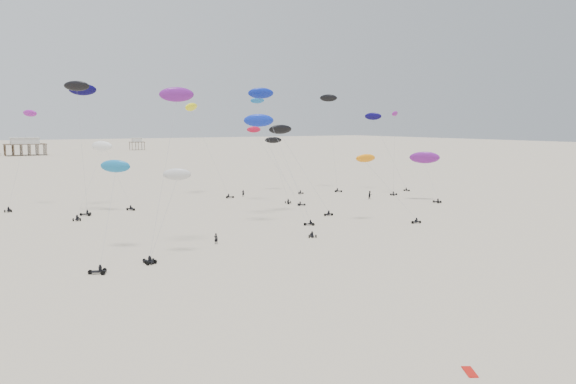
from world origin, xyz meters
TOP-DOWN VIEW (x-y plane):
  - ground_plane at (0.00, 200.00)m, footprint 900.00×900.00m
  - pavilion_main at (-10.00, 350.00)m, footprint 21.00×13.00m
  - pavilion_small at (60.00, 380.00)m, footprint 9.00×7.00m
  - rig_1 at (-32.18, 141.35)m, footprint 8.33×9.44m
  - rig_3 at (15.81, 121.60)m, footprint 7.30×7.74m
  - rig_4 at (51.77, 128.06)m, footprint 8.81×9.94m
  - rig_5 at (-20.30, 84.31)m, footprint 7.67×5.28m
  - rig_7 at (48.84, 118.32)m, footprint 4.08×3.85m
  - rig_8 at (-18.75, 87.92)m, footprint 10.53×10.18m
  - rig_9 at (5.48, 104.02)m, footprint 6.61×14.55m
  - rig_10 at (-27.10, 88.40)m, footprint 8.74×14.60m
  - rig_11 at (15.62, 121.24)m, footprint 8.36×12.74m
  - rig_12 at (20.73, 90.73)m, footprint 9.31×8.41m
  - rig_13 at (11.61, 107.11)m, footprint 9.67×9.91m
  - rig_14 at (6.77, 142.15)m, footprint 9.11×13.84m
  - rig_15 at (47.94, 106.79)m, footprint 6.93×9.26m
  - rig_16 at (1.34, 97.72)m, footprint 5.49×17.47m
  - rig_17 at (-23.38, 127.07)m, footprint 5.46×6.53m
  - rig_18 at (42.33, 136.58)m, footprint 6.07×11.82m
  - rig_19 at (28.14, 139.68)m, footprint 5.07×13.10m
  - rig_20 at (-19.83, 134.42)m, footprint 10.54×10.88m
  - rig_21 at (-20.71, 125.65)m, footprint 9.79×11.14m
  - spectator_0 at (-12.18, 88.33)m, footprint 0.83×0.83m
  - spectator_1 at (38.50, 114.84)m, footprint 1.16×0.71m
  - spectator_3 at (15.16, 134.28)m, footprint 0.85×0.82m
  - grounded_kite_b at (-13.94, 39.50)m, footprint 1.52×1.91m

SIDE VIEW (x-z plane):
  - ground_plane at x=0.00m, z-range 0.00..0.00m
  - spectator_0 at x=-12.18m, z-range -0.96..0.96m
  - spectator_1 at x=38.50m, z-range -1.15..1.15m
  - spectator_3 at x=15.16m, z-range -0.97..0.97m
  - grounded_kite_b at x=-13.94m, z-range -0.04..0.04m
  - pavilion_small at x=60.00m, z-range -0.51..7.49m
  - pavilion_main at x=-10.00m, z-range -0.68..9.12m
  - rig_5 at x=-20.30m, z-range 2.36..14.29m
  - rig_10 at x=-27.10m, z-range 0.23..16.62m
  - rig_12 at x=20.73m, z-range 1.65..15.23m
  - rig_15 at x=47.94m, z-range 3.40..14.97m
  - rig_21 at x=-20.71m, z-range 2.57..17.98m
  - rig_11 at x=15.62m, z-range 0.66..20.07m
  - rig_19 at x=28.14m, z-range 2.84..18.59m
  - rig_7 at x=48.84m, z-range 0.85..21.59m
  - rig_1 at x=-32.18m, z-range 2.01..22.85m
  - rig_3 at x=15.81m, z-range 1.18..24.62m
  - rig_13 at x=11.61m, z-range 4.45..22.90m
  - rig_16 at x=1.34m, z-range 4.71..26.72m
  - rig_4 at x=51.77m, z-range 5.95..26.95m
  - rig_8 at x=-18.75m, z-range 5.54..28.91m
  - rig_14 at x=6.77m, z-range 6.54..30.21m
  - rig_9 at x=5.48m, z-range 6.66..32.02m
  - rig_17 at x=-23.38m, z-range 6.60..32.61m
  - rig_18 at x=42.33m, z-range 7.04..32.68m
  - rig_20 at x=-19.83m, z-range 8.03..34.46m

